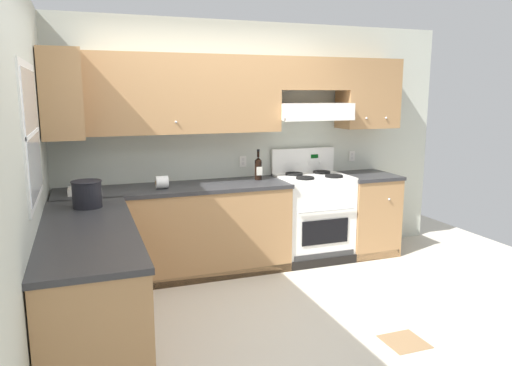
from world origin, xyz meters
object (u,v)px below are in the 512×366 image
object	(u,v)px
stove	(313,216)
bowl	(85,191)
bucket	(87,193)
wine_bottle	(258,168)
paper_towel_roll	(162,182)

from	to	relation	value
stove	bowl	world-z (taller)	stove
bowl	bucket	world-z (taller)	bucket
stove	wine_bottle	xyz separation A→B (m)	(-0.61, 0.07, 0.56)
wine_bottle	bucket	distance (m)	1.86
wine_bottle	bowl	world-z (taller)	wine_bottle
stove	paper_towel_roll	xyz separation A→B (m)	(-1.64, -0.06, 0.49)
bucket	paper_towel_roll	size ratio (longest dim) A/B	2.00
bucket	wine_bottle	bearing A→B (deg)	22.65
stove	wine_bottle	distance (m)	0.83
bowl	bucket	xyz separation A→B (m)	(0.01, -0.58, 0.09)
bowl	wine_bottle	bearing A→B (deg)	4.39
wine_bottle	bowl	size ratio (longest dim) A/B	1.11
bowl	bucket	size ratio (longest dim) A/B	1.21
stove	bowl	bearing A→B (deg)	-178.54
stove	paper_towel_roll	distance (m)	1.72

